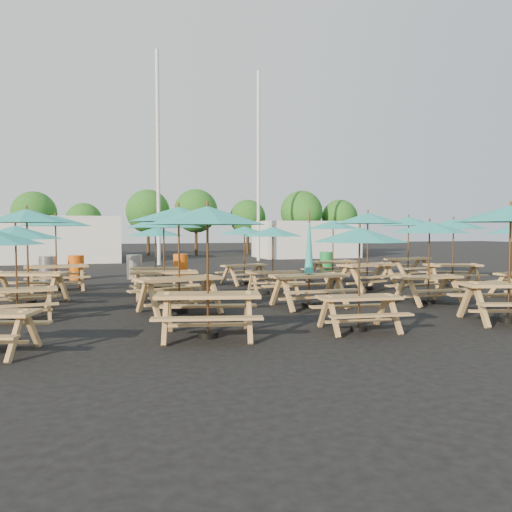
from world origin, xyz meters
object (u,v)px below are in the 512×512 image
object	(u,v)px
picnic_unit_11	(244,234)
picnic_unit_14	(368,222)
picnic_unit_12	(511,220)
picnic_unit_13	(429,232)
waste_bin_2	(134,267)
picnic_unit_10	(273,235)
picnic_unit_8	(360,240)
picnic_unit_18	(453,228)
waste_bin_1	(76,268)
waste_bin_4	(326,263)
picnic_unit_2	(27,221)
picnic_unit_3	(56,225)
picnic_unit_6	(164,226)
picnic_unit_9	(309,267)
picnic_unit_15	(333,228)
picnic_unit_4	(207,223)
waste_bin_3	(181,266)
picnic_unit_7	(155,235)
waste_bin_0	(47,269)
picnic_unit_5	(179,220)
picnic_unit_19	(409,225)
picnic_unit_1	(16,237)

from	to	relation	value
picnic_unit_11	picnic_unit_14	bearing A→B (deg)	-57.61
picnic_unit_12	picnic_unit_13	world-z (taller)	picnic_unit_12
waste_bin_2	picnic_unit_10	bearing A→B (deg)	-57.32
picnic_unit_8	picnic_unit_11	xyz separation A→B (m)	(0.09, 8.80, 0.07)
picnic_unit_18	waste_bin_1	world-z (taller)	picnic_unit_18
picnic_unit_14	waste_bin_4	xyz separation A→B (m)	(1.38, 6.20, -1.74)
picnic_unit_2	picnic_unit_11	bearing A→B (deg)	42.61
picnic_unit_3	picnic_unit_6	distance (m)	4.34
picnic_unit_9	picnic_unit_15	xyz separation A→B (m)	(3.33, 5.59, 1.03)
picnic_unit_4	waste_bin_4	distance (m)	14.37
picnic_unit_9	waste_bin_3	size ratio (longest dim) A/B	2.56
picnic_unit_4	picnic_unit_7	bearing A→B (deg)	103.38
picnic_unit_8	waste_bin_3	bearing A→B (deg)	103.45
picnic_unit_4	picnic_unit_14	bearing A→B (deg)	53.61
waste_bin_2	waste_bin_4	distance (m)	8.57
picnic_unit_10	picnic_unit_11	size ratio (longest dim) A/B	0.85
picnic_unit_3	picnic_unit_2	bearing A→B (deg)	-105.96
picnic_unit_3	picnic_unit_4	world-z (taller)	picnic_unit_3
waste_bin_0	waste_bin_1	distance (m)	1.09
picnic_unit_11	picnic_unit_15	world-z (taller)	picnic_unit_15
picnic_unit_6	picnic_unit_9	world-z (taller)	picnic_unit_9
picnic_unit_15	picnic_unit_5	bearing A→B (deg)	-154.60
picnic_unit_5	picnic_unit_11	bearing A→B (deg)	45.54
picnic_unit_12	picnic_unit_19	world-z (taller)	picnic_unit_19
picnic_unit_1	picnic_unit_3	size ratio (longest dim) A/B	0.84
waste_bin_1	waste_bin_0	bearing A→B (deg)	-159.98
picnic_unit_9	picnic_unit_19	bearing A→B (deg)	35.60
picnic_unit_7	picnic_unit_19	world-z (taller)	picnic_unit_19
picnic_unit_11	picnic_unit_5	bearing A→B (deg)	-137.16
waste_bin_0	waste_bin_3	size ratio (longest dim) A/B	1.00
picnic_unit_3	picnic_unit_18	distance (m)	13.37
waste_bin_3	picnic_unit_18	bearing A→B (deg)	-36.06
picnic_unit_10	picnic_unit_14	xyz separation A→B (m)	(3.32, 0.08, 0.41)
picnic_unit_15	waste_bin_1	size ratio (longest dim) A/B	2.73
picnic_unit_7	waste_bin_1	bearing A→B (deg)	137.02
picnic_unit_1	waste_bin_1	world-z (taller)	picnic_unit_1
picnic_unit_4	picnic_unit_12	world-z (taller)	picnic_unit_12
picnic_unit_1	waste_bin_4	bearing A→B (deg)	30.83
picnic_unit_11	picnic_unit_19	xyz separation A→B (m)	(6.84, -0.05, 0.34)
picnic_unit_14	picnic_unit_18	xyz separation A→B (m)	(3.25, -0.12, -0.17)
picnic_unit_12	waste_bin_2	xyz separation A→B (m)	(-7.19, 12.02, -1.70)
picnic_unit_18	waste_bin_0	xyz separation A→B (m)	(-13.70, 5.98, -1.57)
waste_bin_2	picnic_unit_19	bearing A→B (deg)	-16.65
picnic_unit_4	picnic_unit_9	xyz separation A→B (m)	(3.20, 2.85, -1.09)
waste_bin_1	waste_bin_4	bearing A→B (deg)	-0.18
picnic_unit_6	picnic_unit_7	world-z (taller)	picnic_unit_6
picnic_unit_3	picnic_unit_11	world-z (taller)	picnic_unit_3
waste_bin_3	waste_bin_4	world-z (taller)	same
waste_bin_0	picnic_unit_1	bearing A→B (deg)	-87.96
picnic_unit_8	waste_bin_0	size ratio (longest dim) A/B	2.10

